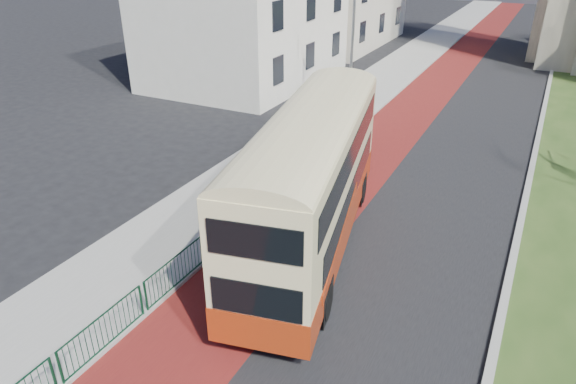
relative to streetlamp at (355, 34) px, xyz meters
The scene contains 9 objects.
ground 19.08m from the streetlamp, 76.42° to the right, with size 160.00×160.00×0.00m, color black.
road_carriageway 7.70m from the streetlamp, 18.88° to the left, with size 9.00×120.00×0.01m, color black.
bus_lane 5.91m from the streetlamp, 32.43° to the left, with size 3.40×120.00×0.01m, color #591414.
pavement_west 5.00m from the streetlamp, 108.07° to the left, with size 4.00×120.00×0.12m, color gray.
kerb_west 5.13m from the streetlamp, 56.03° to the left, with size 0.25×120.00×0.13m, color #999993.
kerb_east 12.07m from the streetlamp, 20.95° to the left, with size 0.25×80.00×0.13m, color #999993.
pedestrian_railing 14.64m from the streetlamp, 84.30° to the right, with size 0.07×24.00×1.12m.
streetlamp is the anchor object (origin of this frame).
bus 15.39m from the streetlamp, 74.55° to the right, with size 4.90×11.69×4.76m.
Camera 1 is at (5.88, -10.48, 9.77)m, focal length 32.00 mm.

